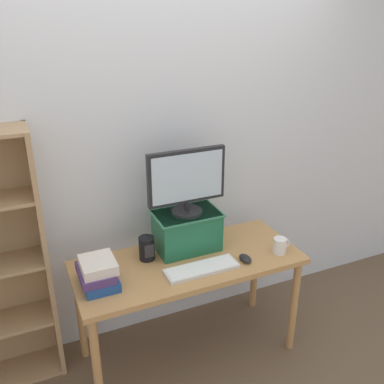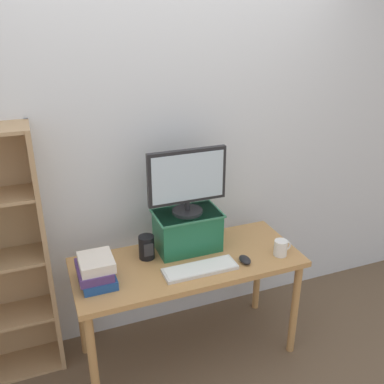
{
  "view_description": "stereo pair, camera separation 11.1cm",
  "coord_description": "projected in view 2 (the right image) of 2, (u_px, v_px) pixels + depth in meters",
  "views": [
    {
      "loc": [
        -0.9,
        -2.09,
        2.18
      ],
      "look_at": [
        0.05,
        0.05,
        1.17
      ],
      "focal_mm": 40.0,
      "sensor_mm": 36.0,
      "label": 1
    },
    {
      "loc": [
        -0.8,
        -2.14,
        2.18
      ],
      "look_at": [
        0.05,
        0.05,
        1.17
      ],
      "focal_mm": 40.0,
      "sensor_mm": 36.0,
      "label": 2
    }
  ],
  "objects": [
    {
      "name": "riser_box",
      "position": [
        187.0,
        230.0,
        2.75
      ],
      "size": [
        0.42,
        0.27,
        0.26
      ],
      "color": "#1E6642",
      "rests_on": "desk"
    },
    {
      "name": "computer_mouse",
      "position": [
        245.0,
        260.0,
        2.64
      ],
      "size": [
        0.06,
        0.1,
        0.04
      ],
      "color": "black",
      "rests_on": "desk"
    },
    {
      "name": "back_wall",
      "position": [
        163.0,
        152.0,
        2.83
      ],
      "size": [
        7.0,
        0.08,
        2.6
      ],
      "color": "silver",
      "rests_on": "ground_plane"
    },
    {
      "name": "computer_monitor",
      "position": [
        187.0,
        180.0,
        2.61
      ],
      "size": [
        0.5,
        0.19,
        0.42
      ],
      "color": "black",
      "rests_on": "riser_box"
    },
    {
      "name": "keyboard",
      "position": [
        200.0,
        269.0,
        2.56
      ],
      "size": [
        0.45,
        0.15,
        0.02
      ],
      "color": "silver",
      "rests_on": "desk"
    },
    {
      "name": "desk",
      "position": [
        188.0,
        272.0,
        2.7
      ],
      "size": [
        1.42,
        0.6,
        0.73
      ],
      "color": "#B7844C",
      "rests_on": "ground_plane"
    },
    {
      "name": "book_stack",
      "position": [
        96.0,
        270.0,
        2.42
      ],
      "size": [
        0.2,
        0.26,
        0.16
      ],
      "color": "navy",
      "rests_on": "desk"
    },
    {
      "name": "ground_plane",
      "position": [
        188.0,
        350.0,
        2.96
      ],
      "size": [
        12.0,
        12.0,
        0.0
      ],
      "primitive_type": "plane",
      "color": "brown"
    },
    {
      "name": "desk_speaker",
      "position": [
        147.0,
        247.0,
        2.66
      ],
      "size": [
        0.1,
        0.1,
        0.15
      ],
      "color": "black",
      "rests_on": "desk"
    },
    {
      "name": "coffee_mug",
      "position": [
        281.0,
        248.0,
        2.7
      ],
      "size": [
        0.12,
        0.08,
        0.1
      ],
      "color": "white",
      "rests_on": "desk"
    }
  ]
}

